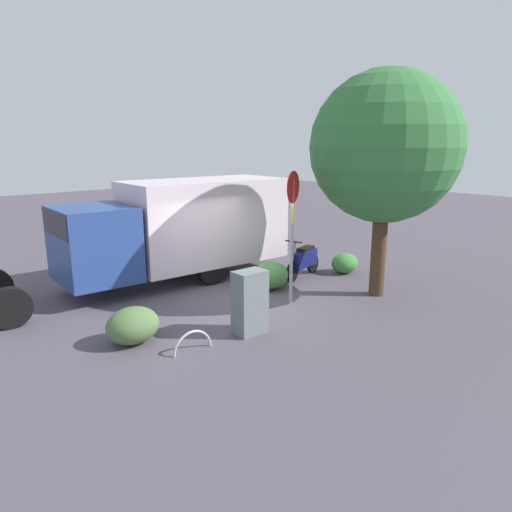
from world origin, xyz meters
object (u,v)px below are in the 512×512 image
at_px(utility_cabinet, 250,302).
at_px(bike_rack_hoop, 193,351).
at_px(box_truck_near, 176,226).
at_px(street_tree, 385,148).
at_px(motorcycle, 304,260).
at_px(stop_sign, 292,217).

height_order(utility_cabinet, bike_rack_hoop, utility_cabinet).
relative_size(box_truck_near, street_tree, 1.50).
distance_m(box_truck_near, bike_rack_hoop, 5.17).
relative_size(motorcycle, utility_cabinet, 1.32).
height_order(motorcycle, street_tree, street_tree).
height_order(street_tree, bike_rack_hoop, street_tree).
bearing_deg(bike_rack_hoop, motorcycle, -159.57).
bearing_deg(bike_rack_hoop, box_truck_near, -120.01).
height_order(box_truck_near, stop_sign, stop_sign).
xyz_separation_m(motorcycle, stop_sign, (1.97, 1.35, 1.66)).
height_order(box_truck_near, bike_rack_hoop, box_truck_near).
bearing_deg(stop_sign, bike_rack_hoop, 10.85).
xyz_separation_m(street_tree, bike_rack_hoop, (5.57, -0.41, -3.78)).
xyz_separation_m(box_truck_near, street_tree, (-3.12, 4.66, 2.19)).
relative_size(motorcycle, bike_rack_hoop, 2.10).
height_order(stop_sign, street_tree, street_tree).
height_order(motorcycle, utility_cabinet, utility_cabinet).
distance_m(stop_sign, utility_cabinet, 2.62).
bearing_deg(stop_sign, motorcycle, -145.48).
distance_m(street_tree, utility_cabinet, 5.20).
relative_size(stop_sign, utility_cabinet, 2.42).
bearing_deg(stop_sign, box_truck_near, -74.86).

